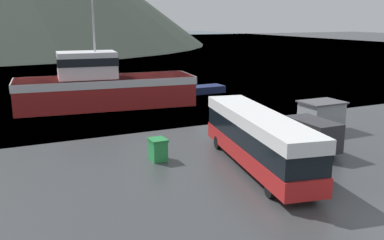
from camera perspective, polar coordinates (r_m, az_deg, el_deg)
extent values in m
plane|color=#3D5160|center=(152.48, -19.87, 9.37)|extent=(240.00, 240.00, 0.00)
cube|color=red|center=(26.25, 8.69, -4.30)|extent=(4.77, 12.59, 1.03)
cube|color=black|center=(25.94, 8.77, -1.98)|extent=(4.68, 12.34, 1.17)
cube|color=white|center=(25.71, 8.85, 0.07)|extent=(4.77, 12.59, 0.73)
cube|color=black|center=(31.59, 4.35, 0.55)|extent=(2.18, 0.47, 1.59)
cylinder|color=black|center=(29.89, 3.45, -2.99)|extent=(0.46, 0.94, 0.90)
cylinder|color=black|center=(30.62, 7.38, -2.67)|extent=(0.46, 0.94, 0.90)
cylinder|color=black|center=(22.31, 10.40, -9.05)|extent=(0.46, 0.94, 0.90)
cylinder|color=black|center=(23.28, 15.38, -8.35)|extent=(0.46, 0.94, 0.90)
cube|color=#2D2D33|center=(29.79, 15.79, -1.81)|extent=(2.05, 3.79, 1.93)
cube|color=#2D2D33|center=(31.92, 12.65, -1.42)|extent=(2.02, 1.64, 1.06)
cube|color=black|center=(31.11, 13.60, -0.21)|extent=(1.70, 0.09, 0.67)
cylinder|color=black|center=(31.38, 11.54, -2.63)|extent=(0.23, 0.70, 0.70)
cylinder|color=black|center=(32.42, 14.08, -2.24)|extent=(0.23, 0.70, 0.70)
cylinder|color=black|center=(28.88, 15.41, -4.27)|extent=(0.23, 0.70, 0.70)
cylinder|color=black|center=(30.01, 18.02, -3.78)|extent=(0.23, 0.70, 0.70)
cube|color=maroon|center=(44.61, -11.38, 3.69)|extent=(18.09, 7.34, 3.04)
cube|color=silver|center=(44.44, -11.45, 5.14)|extent=(18.27, 7.42, 0.76)
cube|color=silver|center=(44.04, -13.83, 7.15)|extent=(6.02, 4.38, 2.60)
cube|color=black|center=(44.00, -13.86, 7.65)|extent=(6.15, 4.50, 0.78)
cylinder|color=#B2B2B7|center=(43.89, -13.02, 12.65)|extent=(0.20, 0.20, 5.76)
cube|color=green|center=(27.45, -4.56, -4.09)|extent=(0.94, 1.12, 1.29)
cube|color=#227D3C|center=(27.24, -4.58, -2.65)|extent=(1.03, 1.23, 0.14)
cube|color=#93999E|center=(36.12, 16.84, 0.45)|extent=(3.02, 2.32, 2.25)
cube|color=#4C4C51|center=(35.88, 16.97, 2.30)|extent=(3.33, 2.55, 0.12)
cube|color=#19234C|center=(51.47, 0.33, 4.00)|extent=(7.43, 2.48, 0.85)
cylinder|color=#B29919|center=(38.29, 10.35, 0.30)|extent=(0.29, 0.29, 0.65)
sphere|color=#B29919|center=(38.20, 10.37, 0.90)|extent=(0.33, 0.33, 0.33)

